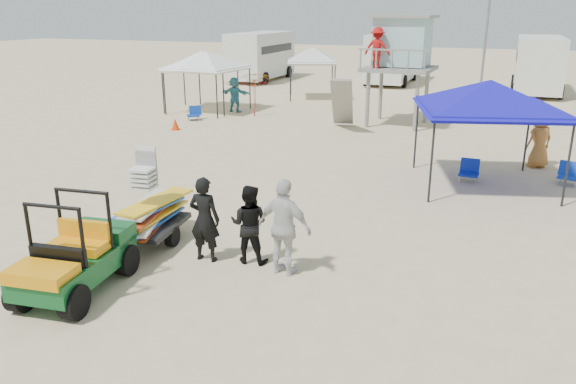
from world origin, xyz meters
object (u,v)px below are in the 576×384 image
(utility_cart, at_px, (71,250))
(canopy_blue, at_px, (491,85))
(man_left, at_px, (205,219))
(lifeguard_tower, at_px, (399,46))
(surf_trailer, at_px, (149,210))

(utility_cart, distance_m, canopy_blue, 11.48)
(man_left, height_order, lifeguard_tower, lifeguard_tower)
(utility_cart, xyz_separation_m, man_left, (1.52, 2.03, 0.06))
(surf_trailer, xyz_separation_m, lifeguard_tower, (2.38, 15.01, 2.57))
(surf_trailer, distance_m, canopy_blue, 9.69)
(man_left, distance_m, lifeguard_tower, 15.53)
(canopy_blue, bearing_deg, utility_cart, -124.41)
(surf_trailer, relative_size, canopy_blue, 0.50)
(canopy_blue, bearing_deg, man_left, -123.72)
(man_left, relative_size, canopy_blue, 0.40)
(utility_cart, distance_m, lifeguard_tower, 17.68)
(man_left, distance_m, canopy_blue, 8.98)
(utility_cart, bearing_deg, surf_trailer, 89.86)
(surf_trailer, bearing_deg, canopy_blue, 47.61)
(surf_trailer, height_order, man_left, surf_trailer)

